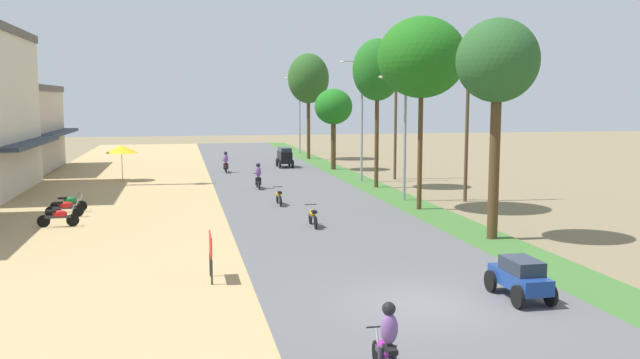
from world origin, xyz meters
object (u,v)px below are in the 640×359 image
at_px(parked_motorbike_third, 69,202).
at_px(utility_pole_far, 467,115).
at_px(streetlamp_mid, 362,112).
at_px(motorbike_ahead_fifth, 226,163).
at_px(motorbike_foreground_rider, 387,343).
at_px(median_tree_third, 377,70).
at_px(car_sedan_blue, 520,276).
at_px(streetlamp_near, 405,127).
at_px(motorbike_ahead_fourth, 258,177).
at_px(median_tree_nearest, 497,64).
at_px(median_tree_fourth, 333,107).
at_px(street_signboard, 211,248).
at_px(motorbike_ahead_third, 279,196).
at_px(streetlamp_far, 300,109).
at_px(utility_pole_near, 396,115).
at_px(vendor_umbrella, 122,149).
at_px(car_van_black, 285,156).
at_px(parked_motorbike_second, 65,207).
at_px(median_tree_fifth, 308,79).
at_px(motorbike_ahead_second, 313,215).
at_px(parked_motorbike_nearest, 59,216).
at_px(median_tree_second, 422,58).

relative_size(parked_motorbike_third, utility_pole_far, 0.19).
bearing_deg(streetlamp_mid, motorbike_ahead_fifth, 140.72).
bearing_deg(motorbike_foreground_rider, median_tree_third, 73.61).
bearing_deg(car_sedan_blue, utility_pole_far, 70.36).
xyz_separation_m(streetlamp_near, motorbike_ahead_fourth, (-7.56, 6.47, -3.36)).
relative_size(median_tree_nearest, median_tree_fourth, 1.36).
height_order(street_signboard, motorbike_ahead_third, street_signboard).
xyz_separation_m(median_tree_nearest, streetlamp_mid, (-0.12, 19.67, -2.29)).
relative_size(streetlamp_far, utility_pole_near, 0.92).
distance_m(vendor_umbrella, car_van_black, 14.35).
bearing_deg(streetlamp_near, parked_motorbike_second, -174.38).
xyz_separation_m(median_tree_fifth, car_van_black, (-3.53, -7.63, -6.68)).
bearing_deg(median_tree_fifth, motorbike_ahead_third, -104.24).
bearing_deg(parked_motorbike_second, motorbike_foreground_rider, -65.74).
bearing_deg(utility_pole_near, car_van_black, 125.43).
relative_size(parked_motorbike_third, streetlamp_mid, 0.21).
bearing_deg(utility_pole_far, motorbike_ahead_fifth, 125.70).
xyz_separation_m(car_van_black, motorbike_ahead_second, (-2.80, -26.05, -0.45)).
bearing_deg(median_tree_nearest, streetlamp_near, 90.64).
xyz_separation_m(parked_motorbike_nearest, median_tree_second, (17.56, 1.24, 7.31)).
distance_m(parked_motorbike_nearest, motorbike_foreground_rider, 20.94).
bearing_deg(streetlamp_near, streetlamp_mid, 90.00).
height_order(median_tree_second, streetlamp_far, median_tree_second).
height_order(median_tree_nearest, motorbike_ahead_fourth, median_tree_nearest).
bearing_deg(motorbike_ahead_fifth, parked_motorbike_nearest, -113.18).
relative_size(median_tree_nearest, utility_pole_far, 0.95).
height_order(streetlamp_far, motorbike_foreground_rider, streetlamp_far).
relative_size(median_tree_nearest, motorbike_foreground_rider, 4.95).
xyz_separation_m(car_sedan_blue, motorbike_foreground_rider, (-5.40, -4.46, 0.11)).
bearing_deg(motorbike_ahead_third, street_signboard, -106.59).
xyz_separation_m(median_tree_nearest, motorbike_ahead_fifth, (-9.07, 27.00, -6.32)).
distance_m(median_tree_nearest, utility_pole_far, 10.62).
distance_m(parked_motorbike_second, median_tree_second, 19.19).
relative_size(street_signboard, streetlamp_mid, 0.18).
height_order(parked_motorbike_second, streetlamp_near, streetlamp_near).
distance_m(streetlamp_far, motorbike_ahead_second, 40.83).
relative_size(street_signboard, motorbike_ahead_third, 0.83).
relative_size(street_signboard, median_tree_fourth, 0.23).
distance_m(median_tree_second, motorbike_ahead_second, 10.32).
bearing_deg(streetlamp_mid, streetlamp_far, 90.00).
relative_size(parked_motorbike_second, car_sedan_blue, 0.80).
distance_m(parked_motorbike_second, streetlamp_far, 39.72).
height_order(parked_motorbike_third, median_tree_third, median_tree_third).
height_order(parked_motorbike_second, vendor_umbrella, vendor_umbrella).
xyz_separation_m(utility_pole_far, motorbike_ahead_second, (-9.99, -5.86, -4.31)).
distance_m(motorbike_foreground_rider, motorbike_ahead_second, 16.45).
xyz_separation_m(motorbike_foreground_rider, motorbike_ahead_fourth, (0.81, 29.48, 0.00)).
bearing_deg(streetlamp_far, median_tree_fourth, -90.47).
xyz_separation_m(median_tree_third, motorbike_foreground_rider, (-8.45, -28.74, -6.74)).
bearing_deg(parked_motorbike_nearest, street_signboard, -58.76).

